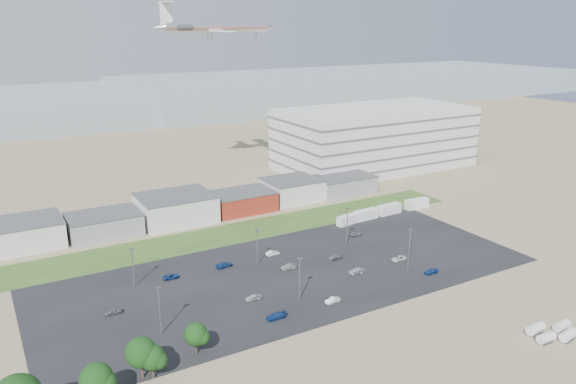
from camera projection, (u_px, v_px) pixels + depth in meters
ground at (316, 314)px, 118.08m from camera, size 700.00×700.00×0.00m
parking_lot at (289, 274)px, 137.06m from camera, size 120.00×50.00×0.01m
grass_strip at (219, 236)px, 161.22m from camera, size 160.00×16.00×0.02m
hills_backdrop at (124, 103)px, 397.29m from camera, size 700.00×200.00×9.00m
building_row at (140, 214)px, 167.71m from camera, size 170.00×20.00×8.00m
parking_garage at (375, 138)px, 236.35m from camera, size 80.00×40.00×25.00m
storage_tank_nw at (536, 329)px, 110.07m from camera, size 4.10×2.24×2.39m
storage_tank_ne at (562, 326)px, 111.36m from camera, size 3.80×2.12×2.20m
storage_tank_sw at (546, 338)px, 107.09m from camera, size 3.66×1.89×2.17m
storage_tank_se at (568, 335)px, 107.90m from camera, size 4.09×2.47×2.31m
box_trailer_a at (348, 220)px, 170.56m from camera, size 7.84×3.61×2.83m
box_trailer_b at (366, 215)px, 174.77m from camera, size 8.31×3.00×3.07m
box_trailer_c at (389, 209)px, 179.79m from camera, size 8.52×3.06×3.15m
box_trailer_d at (417, 204)px, 185.25m from camera, size 8.48×2.88×3.15m
tree_left at (97, 383)px, 88.47m from camera, size 5.70×5.70×8.56m
tree_mid at (141, 356)px, 95.61m from camera, size 5.76×5.76×8.64m
tree_right at (152, 360)px, 95.68m from camera, size 4.75×4.75×7.12m
tree_near at (196, 337)px, 102.84m from camera, size 4.68×4.68×7.02m
lightpole_front_l at (160, 311)px, 108.97m from camera, size 1.19×0.50×10.13m
lightpole_front_m at (300, 280)px, 122.40m from camera, size 1.18×0.49×10.05m
lightpole_front_r at (409, 250)px, 137.89m from camera, size 1.25×0.52×10.65m
lightpole_back_l at (133, 268)px, 128.90m from camera, size 1.12×0.47×9.52m
lightpole_back_m at (257, 247)px, 140.76m from camera, size 1.11×0.46×9.44m
lightpole_back_r at (347, 226)px, 153.80m from camera, size 1.25×0.52×10.61m
airliner at (218, 27)px, 203.50m from camera, size 49.69×36.42×13.80m
parked_car_0 at (399, 258)px, 144.46m from camera, size 4.20×1.97×1.16m
parked_car_1 at (357, 271)px, 136.75m from camera, size 4.11×1.90×1.31m
parked_car_2 at (431, 271)px, 136.92m from camera, size 3.75×1.52×1.27m
parked_car_3 at (276, 316)px, 116.02m from camera, size 4.42×1.88×1.27m
parked_car_4 at (254, 298)px, 123.68m from camera, size 3.65×1.37×1.19m
parked_car_5 at (113, 311)px, 117.84m from camera, size 3.61×1.56×1.21m
parked_car_6 at (224, 265)px, 140.53m from camera, size 4.61×2.37×1.28m
parked_car_7 at (289, 267)px, 139.33m from camera, size 3.97×1.63×1.28m
parked_car_8 at (356, 234)px, 161.14m from camera, size 3.59×1.47×1.22m
parked_car_9 at (171, 277)px, 134.22m from camera, size 3.95×1.85×1.09m
parked_car_10 at (147, 355)px, 102.34m from camera, size 4.64×2.40×1.29m
parked_car_11 at (273, 253)px, 147.81m from camera, size 3.84×1.48×1.25m
parked_car_12 at (334, 257)px, 145.17m from camera, size 4.34×1.98×1.23m
parked_car_13 at (333, 300)px, 122.66m from camera, size 3.71×1.56×1.19m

